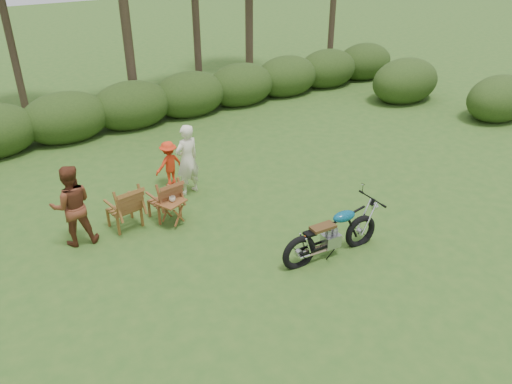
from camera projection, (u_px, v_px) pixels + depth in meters
ground at (324, 268)px, 9.07m from camera, size 80.00×80.00×0.00m
motorcycle at (330, 254)px, 9.44m from camera, size 2.05×0.91×1.14m
lawn_chair_right at (165, 217)px, 10.68m from camera, size 0.70×0.70×0.93m
lawn_chair_left at (126, 226)px, 10.34m from camera, size 0.74×0.74×0.97m
side_table at (173, 213)px, 10.26m from camera, size 0.66×0.62×0.55m
cup at (172, 199)px, 10.11m from camera, size 0.18×0.18×0.10m
adult_a at (189, 192)px, 11.65m from camera, size 0.67×0.51×1.67m
adult_b at (79, 242)px, 9.82m from camera, size 0.91×0.77×1.64m
child at (171, 185)px, 12.00m from camera, size 0.77×0.52×1.11m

